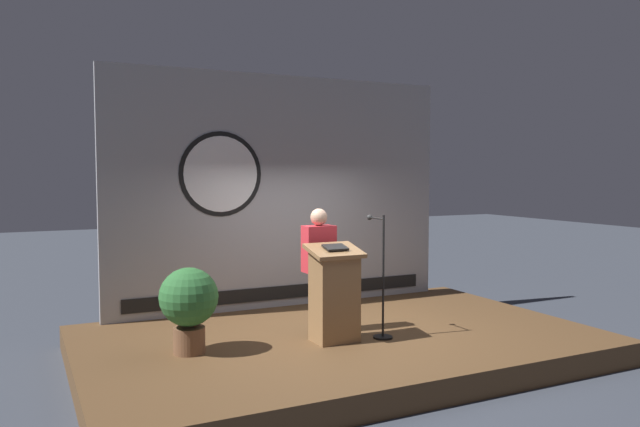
{
  "coord_description": "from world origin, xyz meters",
  "views": [
    {
      "loc": [
        -3.64,
        -6.86,
        2.37
      ],
      "look_at": [
        -0.22,
        0.12,
        1.84
      ],
      "focal_mm": 34.58,
      "sensor_mm": 36.0,
      "label": 1
    }
  ],
  "objects_px": {
    "microphone_stand": "(381,295)",
    "potted_plant": "(189,302)",
    "podium": "(334,294)",
    "speaker_person": "(319,269)"
  },
  "relations": [
    {
      "from": "podium",
      "to": "potted_plant",
      "type": "height_order",
      "value": "podium"
    },
    {
      "from": "speaker_person",
      "to": "potted_plant",
      "type": "height_order",
      "value": "speaker_person"
    },
    {
      "from": "microphone_stand",
      "to": "potted_plant",
      "type": "height_order",
      "value": "microphone_stand"
    },
    {
      "from": "podium",
      "to": "speaker_person",
      "type": "height_order",
      "value": "speaker_person"
    },
    {
      "from": "podium",
      "to": "potted_plant",
      "type": "distance_m",
      "value": 1.74
    },
    {
      "from": "microphone_stand",
      "to": "podium",
      "type": "bearing_deg",
      "value": 170.19
    },
    {
      "from": "speaker_person",
      "to": "podium",
      "type": "bearing_deg",
      "value": -92.71
    },
    {
      "from": "speaker_person",
      "to": "microphone_stand",
      "type": "xyz_separation_m",
      "value": [
        0.58,
        -0.58,
        -0.28
      ]
    },
    {
      "from": "podium",
      "to": "speaker_person",
      "type": "bearing_deg",
      "value": 87.29
    },
    {
      "from": "podium",
      "to": "microphone_stand",
      "type": "height_order",
      "value": "microphone_stand"
    }
  ]
}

